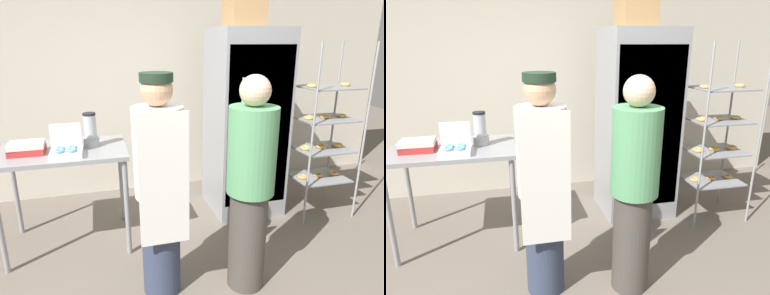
% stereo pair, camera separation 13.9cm
% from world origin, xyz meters
% --- Properties ---
extents(back_wall, '(6.40, 0.12, 2.83)m').
position_xyz_m(back_wall, '(0.00, 2.41, 1.42)').
color(back_wall, beige).
rests_on(back_wall, ground_plane).
extents(refrigerator, '(0.73, 0.71, 1.94)m').
position_xyz_m(refrigerator, '(0.88, 1.51, 0.97)').
color(refrigerator, gray).
rests_on(refrigerator, ground_plane).
extents(baking_rack, '(0.62, 0.51, 1.81)m').
position_xyz_m(baking_rack, '(1.62, 1.20, 0.88)').
color(baking_rack, '#93969B').
rests_on(baking_rack, ground_plane).
extents(prep_counter, '(1.07, 0.71, 0.92)m').
position_xyz_m(prep_counter, '(-0.95, 1.26, 0.81)').
color(prep_counter, gray).
rests_on(prep_counter, ground_plane).
extents(donut_box, '(0.25, 0.21, 0.25)m').
position_xyz_m(donut_box, '(-0.90, 1.06, 0.96)').
color(donut_box, white).
rests_on(donut_box, prep_counter).
extents(blender_pitcher, '(0.14, 0.14, 0.30)m').
position_xyz_m(blender_pitcher, '(-0.70, 1.28, 1.05)').
color(blender_pitcher, '#99999E').
rests_on(blender_pitcher, prep_counter).
extents(binder_stack, '(0.28, 0.22, 0.10)m').
position_xyz_m(binder_stack, '(-1.22, 1.21, 0.97)').
color(binder_stack, '#B72D2D').
rests_on(binder_stack, prep_counter).
extents(cardboard_storage_box, '(0.34, 0.34, 0.30)m').
position_xyz_m(cardboard_storage_box, '(0.79, 1.49, 2.08)').
color(cardboard_storage_box, '#A87F51').
rests_on(cardboard_storage_box, refrigerator).
extents(person_baker, '(0.34, 0.36, 1.63)m').
position_xyz_m(person_baker, '(-0.26, 0.41, 0.85)').
color(person_baker, '#333D56').
rests_on(person_baker, ground_plane).
extents(person_customer, '(0.34, 0.34, 1.61)m').
position_xyz_m(person_customer, '(0.38, 0.30, 0.82)').
color(person_customer, '#47423D').
rests_on(person_customer, ground_plane).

